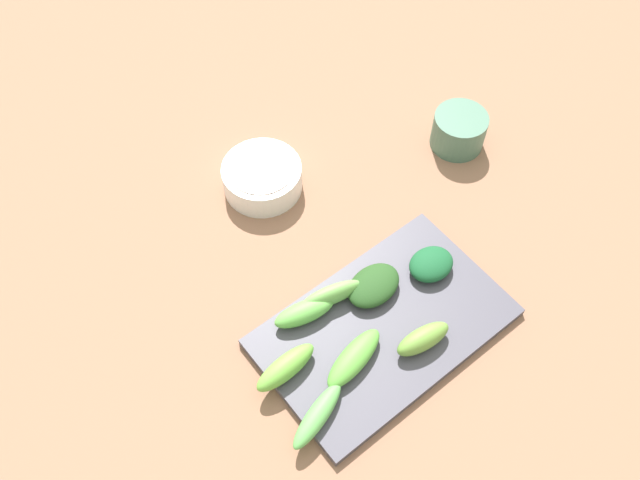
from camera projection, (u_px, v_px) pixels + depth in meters
name	position (u px, v px, depth m)	size (l,w,h in m)	color
tabletop	(327.00, 272.00, 0.89)	(2.10, 2.10, 0.02)	#94674E
sauce_bowl	(262.00, 176.00, 0.93)	(0.11, 0.11, 0.04)	white
serving_plate	(385.00, 326.00, 0.83)	(0.18, 0.30, 0.01)	#4B4754
broccoli_leafy_0	(374.00, 286.00, 0.84)	(0.05, 0.07, 0.02)	#274E20
broccoli_leafy_1	(431.00, 264.00, 0.85)	(0.05, 0.06, 0.02)	#1A5930
broccoli_stalk_2	(304.00, 312.00, 0.82)	(0.03, 0.08, 0.03)	#6ABA50
broccoli_stalk_3	(332.00, 295.00, 0.83)	(0.02, 0.08, 0.03)	#76B957
broccoli_stalk_4	(286.00, 367.00, 0.78)	(0.03, 0.08, 0.03)	#73BB44
broccoli_stalk_5	(317.00, 416.00, 0.75)	(0.02, 0.09, 0.02)	#64B858
broccoli_stalk_6	(423.00, 339.00, 0.80)	(0.03, 0.07, 0.03)	#73A541
broccoli_stalk_7	(354.00, 358.00, 0.79)	(0.03, 0.09, 0.02)	#60B141
tea_cup	(459.00, 131.00, 0.97)	(0.08, 0.08, 0.05)	#4D7560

